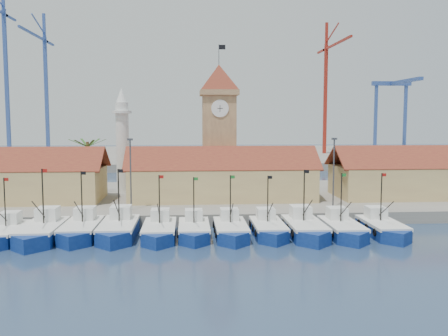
{
  "coord_description": "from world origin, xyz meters",
  "views": [
    {
      "loc": [
        -4.8,
        -50.9,
        12.96
      ],
      "look_at": [
        0.2,
        18.0,
        6.13
      ],
      "focal_mm": 40.0,
      "sensor_mm": 36.0,
      "label": 1
    }
  ],
  "objects": [
    {
      "name": "palm_tree",
      "position": [
        -20.0,
        26.0,
        6.25
      ],
      "size": [
        5.6,
        5.03,
        8.39
      ],
      "color": "brown",
      "rests_on": "quay"
    },
    {
      "name": "boat_2",
      "position": [
        -16.48,
        3.31,
        0.79
      ],
      "size": [
        3.7,
        10.14,
        7.67
      ],
      "color": "navy",
      "rests_on": "ground"
    },
    {
      "name": "clock_tower",
      "position": [
        0.0,
        26.0,
        11.96
      ],
      "size": [
        5.8,
        5.8,
        22.7
      ],
      "color": "tan",
      "rests_on": "quay"
    },
    {
      "name": "crane_red_right",
      "position": [
        38.6,
        103.33,
        24.76
      ],
      "size": [
        1.0,
        34.19,
        40.78
      ],
      "color": "maroon",
      "rests_on": "terminal"
    },
    {
      "name": "hall_right",
      "position": [
        32.0,
        20.0,
        3.99
      ],
      "size": [
        31.2,
        10.13,
        7.61
      ],
      "color": "tan",
      "rests_on": "quay"
    },
    {
      "name": "crane_blue_near",
      "position": [
        -48.27,
        106.5,
        25.85
      ],
      "size": [
        1.0,
        33.49,
        42.85
      ],
      "color": "#324F99",
      "rests_on": "terminal"
    },
    {
      "name": "boat_7",
      "position": [
        4.06,
        2.76,
        0.73
      ],
      "size": [
        3.4,
        9.31,
        7.05
      ],
      "color": "navy",
      "rests_on": "ground"
    },
    {
      "name": "boat_6",
      "position": [
        -0.16,
        2.43,
        0.74
      ],
      "size": [
        3.46,
        9.48,
        7.17
      ],
      "color": "navy",
      "rests_on": "ground"
    },
    {
      "name": "quay",
      "position": [
        0.0,
        24.0,
        0.75
      ],
      "size": [
        140.0,
        32.0,
        1.5
      ],
      "primitive_type": "cube",
      "color": "gray",
      "rests_on": "ground"
    },
    {
      "name": "boat_5",
      "position": [
        -4.19,
        2.73,
        0.72
      ],
      "size": [
        3.35,
        9.18,
        6.95
      ],
      "color": "navy",
      "rests_on": "ground"
    },
    {
      "name": "boat_0",
      "position": [
        -24.33,
        2.31,
        0.74
      ],
      "size": [
        3.44,
        9.41,
        7.12
      ],
      "color": "navy",
      "rests_on": "ground"
    },
    {
      "name": "minaret",
      "position": [
        -15.0,
        28.0,
        9.73
      ],
      "size": [
        3.0,
        3.0,
        16.3
      ],
      "color": "silver",
      "rests_on": "quay"
    },
    {
      "name": "crane_blue_far",
      "position": [
        -58.02,
        100.49,
        29.56
      ],
      "size": [
        1.0,
        34.79,
        49.41
      ],
      "color": "#324F99",
      "rests_on": "terminal"
    },
    {
      "name": "gantry",
      "position": [
        62.0,
        106.65,
        20.04
      ],
      "size": [
        13.0,
        22.0,
        23.2
      ],
      "color": "#324F99",
      "rests_on": "terminal"
    },
    {
      "name": "terminal",
      "position": [
        0.0,
        110.0,
        1.0
      ],
      "size": [
        240.0,
        80.0,
        2.0
      ],
      "primitive_type": "cube",
      "color": "gray",
      "rests_on": "ground"
    },
    {
      "name": "boat_3",
      "position": [
        -12.45,
        3.15,
        0.82
      ],
      "size": [
        3.82,
        10.46,
        7.91
      ],
      "color": "navy",
      "rests_on": "ground"
    },
    {
      "name": "lamp_posts",
      "position": [
        0.5,
        12.0,
        6.48
      ],
      "size": [
        80.7,
        0.25,
        9.03
      ],
      "color": "#3F3F44",
      "rests_on": "quay"
    },
    {
      "name": "boat_10",
      "position": [
        16.81,
        2.1,
        0.76
      ],
      "size": [
        3.53,
        9.67,
        7.32
      ],
      "color": "navy",
      "rests_on": "ground"
    },
    {
      "name": "boat_1",
      "position": [
        -20.41,
        2.44,
        0.83
      ],
      "size": [
        3.9,
        10.67,
        8.07
      ],
      "color": "navy",
      "rests_on": "ground"
    },
    {
      "name": "boat_4",
      "position": [
        -7.96,
        2.5,
        0.75
      ],
      "size": [
        3.5,
        9.58,
        7.25
      ],
      "color": "navy",
      "rests_on": "ground"
    },
    {
      "name": "ground",
      "position": [
        0.0,
        0.0,
        0.0
      ],
      "size": [
        400.0,
        400.0,
        0.0
      ],
      "primitive_type": "plane",
      "color": "navy",
      "rests_on": "ground"
    },
    {
      "name": "boat_8",
      "position": [
        8.04,
        2.11,
        0.8
      ],
      "size": [
        3.75,
        10.28,
        7.78
      ],
      "color": "navy",
      "rests_on": "ground"
    },
    {
      "name": "boat_9",
      "position": [
        12.18,
        1.92,
        0.76
      ],
      "size": [
        3.55,
        9.72,
        7.35
      ],
      "color": "navy",
      "rests_on": "ground"
    },
    {
      "name": "hall_center",
      "position": [
        0.0,
        20.0,
        3.99
      ],
      "size": [
        27.04,
        10.13,
        7.61
      ],
      "color": "tan",
      "rests_on": "quay"
    }
  ]
}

